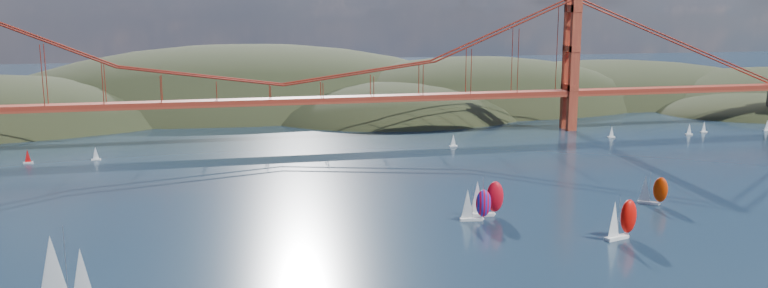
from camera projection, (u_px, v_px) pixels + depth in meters
headlands at (352, 128)px, 397.41m from camera, size 725.00×225.00×96.00m
bridge at (278, 58)px, 284.68m from camera, size 552.00×12.00×55.00m
sloop_navy at (61, 273)px, 130.44m from camera, size 9.73×5.45×15.22m
racer_0 at (486, 198)px, 188.34m from camera, size 8.94×4.17×10.10m
racer_1 at (621, 219)px, 170.11m from camera, size 9.01×5.44×10.09m
racer_2 at (652, 189)px, 199.27m from camera, size 7.43×6.44×8.65m
racer_rwb at (475, 204)px, 184.39m from camera, size 7.88×3.65×8.91m
distant_boat_2 at (28, 156)px, 250.22m from camera, size 3.00×2.00×4.70m
distant_boat_3 at (96, 153)px, 255.09m from camera, size 3.00×2.00×4.70m
distant_boat_4 at (612, 132)px, 297.37m from camera, size 3.00×2.00×4.70m
distant_boat_5 at (689, 129)px, 303.83m from camera, size 3.00×2.00×4.70m
distant_boat_6 at (704, 127)px, 309.26m from camera, size 3.00×2.00×4.70m
distant_boat_7 at (767, 125)px, 312.86m from camera, size 3.00×2.00×4.70m
distant_boat_8 at (453, 140)px, 278.86m from camera, size 3.00×2.00×4.70m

